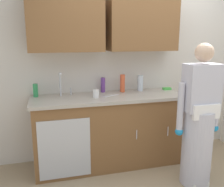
{
  "coord_description": "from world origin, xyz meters",
  "views": [
    {
      "loc": [
        -1.33,
        -2.36,
        1.68
      ],
      "look_at": [
        -0.54,
        0.55,
        1.0
      ],
      "focal_mm": 40.35,
      "sensor_mm": 36.0,
      "label": 1
    }
  ],
  "objects_px": {
    "bottle_soap": "(140,83)",
    "bottle_water_short": "(103,85)",
    "cup_by_sink": "(96,94)",
    "knife_on_counter": "(111,95)",
    "bottle_water_tall": "(122,83)",
    "sink": "(65,99)",
    "person_at_sink": "(198,127)",
    "bottle_cleaner_spray": "(36,90)",
    "sponge": "(167,89)"
  },
  "relations": [
    {
      "from": "sink",
      "to": "bottle_soap",
      "type": "relative_size",
      "value": 2.29
    },
    {
      "from": "sink",
      "to": "cup_by_sink",
      "type": "xyz_separation_m",
      "value": [
        0.38,
        -0.07,
        0.07
      ]
    },
    {
      "from": "person_at_sink",
      "to": "sponge",
      "type": "height_order",
      "value": "person_at_sink"
    },
    {
      "from": "bottle_water_short",
      "to": "knife_on_counter",
      "type": "relative_size",
      "value": 0.83
    },
    {
      "from": "bottle_water_tall",
      "to": "sink",
      "type": "bearing_deg",
      "value": -168.41
    },
    {
      "from": "person_at_sink",
      "to": "sponge",
      "type": "xyz_separation_m",
      "value": [
        0.04,
        0.87,
        0.26
      ]
    },
    {
      "from": "cup_by_sink",
      "to": "person_at_sink",
      "type": "bearing_deg",
      "value": -32.47
    },
    {
      "from": "bottle_water_short",
      "to": "sink",
      "type": "bearing_deg",
      "value": -157.81
    },
    {
      "from": "cup_by_sink",
      "to": "bottle_water_short",
      "type": "bearing_deg",
      "value": 61.39
    },
    {
      "from": "bottle_cleaner_spray",
      "to": "bottle_water_tall",
      "type": "bearing_deg",
      "value": -0.03
    },
    {
      "from": "person_at_sink",
      "to": "bottle_water_short",
      "type": "distance_m",
      "value": 1.34
    },
    {
      "from": "bottle_water_tall",
      "to": "sponge",
      "type": "xyz_separation_m",
      "value": [
        0.66,
        -0.03,
        -0.1
      ]
    },
    {
      "from": "sink",
      "to": "person_at_sink",
      "type": "height_order",
      "value": "person_at_sink"
    },
    {
      "from": "bottle_water_tall",
      "to": "bottle_cleaner_spray",
      "type": "bearing_deg",
      "value": 179.97
    },
    {
      "from": "sponge",
      "to": "bottle_water_tall",
      "type": "bearing_deg",
      "value": 177.55
    },
    {
      "from": "bottle_water_tall",
      "to": "cup_by_sink",
      "type": "xyz_separation_m",
      "value": [
        -0.42,
        -0.24,
        -0.07
      ]
    },
    {
      "from": "bottle_soap",
      "to": "bottle_water_short",
      "type": "bearing_deg",
      "value": 173.99
    },
    {
      "from": "bottle_water_short",
      "to": "cup_by_sink",
      "type": "height_order",
      "value": "bottle_water_short"
    },
    {
      "from": "knife_on_counter",
      "to": "sponge",
      "type": "relative_size",
      "value": 2.18
    },
    {
      "from": "bottle_water_tall",
      "to": "cup_by_sink",
      "type": "distance_m",
      "value": 0.49
    },
    {
      "from": "bottle_water_tall",
      "to": "person_at_sink",
      "type": "bearing_deg",
      "value": -55.46
    },
    {
      "from": "person_at_sink",
      "to": "cup_by_sink",
      "type": "xyz_separation_m",
      "value": [
        -1.04,
        0.66,
        0.3
      ]
    },
    {
      "from": "bottle_soap",
      "to": "sponge",
      "type": "relative_size",
      "value": 1.98
    },
    {
      "from": "bottle_water_short",
      "to": "bottle_soap",
      "type": "xyz_separation_m",
      "value": [
        0.52,
        -0.05,
        0.01
      ]
    },
    {
      "from": "person_at_sink",
      "to": "bottle_soap",
      "type": "xyz_separation_m",
      "value": [
        -0.36,
        0.9,
        0.36
      ]
    },
    {
      "from": "bottle_water_short",
      "to": "sponge",
      "type": "distance_m",
      "value": 0.93
    },
    {
      "from": "cup_by_sink",
      "to": "knife_on_counter",
      "type": "distance_m",
      "value": 0.22
    },
    {
      "from": "sink",
      "to": "bottle_soap",
      "type": "bearing_deg",
      "value": 8.81
    },
    {
      "from": "person_at_sink",
      "to": "bottle_water_short",
      "type": "height_order",
      "value": "person_at_sink"
    },
    {
      "from": "bottle_water_short",
      "to": "bottle_water_tall",
      "type": "distance_m",
      "value": 0.27
    },
    {
      "from": "cup_by_sink",
      "to": "sponge",
      "type": "bearing_deg",
      "value": 10.92
    },
    {
      "from": "sink",
      "to": "sponge",
      "type": "height_order",
      "value": "sink"
    },
    {
      "from": "bottle_soap",
      "to": "bottle_water_tall",
      "type": "bearing_deg",
      "value": -179.95
    },
    {
      "from": "sink",
      "to": "cup_by_sink",
      "type": "height_order",
      "value": "sink"
    },
    {
      "from": "person_at_sink",
      "to": "bottle_soap",
      "type": "distance_m",
      "value": 1.03
    },
    {
      "from": "bottle_soap",
      "to": "sponge",
      "type": "distance_m",
      "value": 0.41
    },
    {
      "from": "bottle_cleaner_spray",
      "to": "cup_by_sink",
      "type": "height_order",
      "value": "bottle_cleaner_spray"
    },
    {
      "from": "bottle_water_tall",
      "to": "knife_on_counter",
      "type": "bearing_deg",
      "value": -138.4
    },
    {
      "from": "bottle_water_tall",
      "to": "bottle_soap",
      "type": "bearing_deg",
      "value": 0.05
    },
    {
      "from": "cup_by_sink",
      "to": "sponge",
      "type": "distance_m",
      "value": 1.1
    },
    {
      "from": "sink",
      "to": "person_at_sink",
      "type": "relative_size",
      "value": 0.31
    },
    {
      "from": "person_at_sink",
      "to": "bottle_water_tall",
      "type": "bearing_deg",
      "value": 124.54
    },
    {
      "from": "knife_on_counter",
      "to": "sponge",
      "type": "bearing_deg",
      "value": -13.41
    },
    {
      "from": "sink",
      "to": "sponge",
      "type": "distance_m",
      "value": 1.46
    },
    {
      "from": "bottle_water_tall",
      "to": "bottle_soap",
      "type": "relative_size",
      "value": 1.1
    },
    {
      "from": "bottle_water_short",
      "to": "knife_on_counter",
      "type": "height_order",
      "value": "bottle_water_short"
    },
    {
      "from": "bottle_water_short",
      "to": "cup_by_sink",
      "type": "distance_m",
      "value": 0.34
    },
    {
      "from": "person_at_sink",
      "to": "bottle_water_short",
      "type": "bearing_deg",
      "value": 132.71
    },
    {
      "from": "bottle_water_short",
      "to": "bottle_cleaner_spray",
      "type": "relative_size",
      "value": 1.2
    },
    {
      "from": "bottle_soap",
      "to": "bottle_cleaner_spray",
      "type": "xyz_separation_m",
      "value": [
        -1.4,
        0.0,
        -0.03
      ]
    }
  ]
}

